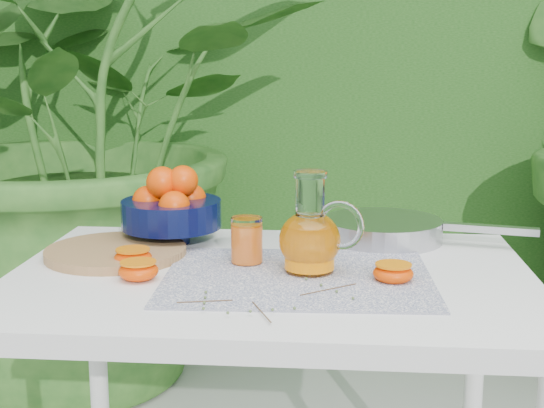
# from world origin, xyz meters

# --- Properties ---
(hedge_backdrop) EXTENTS (8.00, 1.65, 2.50)m
(hedge_backdrop) POSITION_xyz_m (0.06, 2.06, 1.19)
(hedge_backdrop) COLOR #194D16
(hedge_backdrop) RESTS_ON ground
(potted_plant_left) EXTENTS (2.42, 2.42, 1.92)m
(potted_plant_left) POSITION_xyz_m (-0.83, 1.18, 0.96)
(potted_plant_left) COLOR #285D1F
(potted_plant_left) RESTS_ON ground
(white_table) EXTENTS (1.00, 0.70, 0.75)m
(white_table) POSITION_xyz_m (-0.08, -0.02, 0.67)
(white_table) COLOR white
(white_table) RESTS_ON ground
(placemat) EXTENTS (0.51, 0.40, 0.00)m
(placemat) POSITION_xyz_m (-0.02, -0.05, 0.75)
(placemat) COLOR #0D1B49
(placemat) RESTS_ON white_table
(cutting_board) EXTENTS (0.31, 0.31, 0.02)m
(cutting_board) POSITION_xyz_m (-0.41, 0.07, 0.76)
(cutting_board) COLOR #AA814C
(cutting_board) RESTS_ON white_table
(fruit_bowl) EXTENTS (0.28, 0.28, 0.17)m
(fruit_bowl) POSITION_xyz_m (-0.32, 0.19, 0.83)
(fruit_bowl) COLOR black
(fruit_bowl) RESTS_ON white_table
(juice_pitcher) EXTENTS (0.18, 0.15, 0.19)m
(juice_pitcher) POSITION_xyz_m (-0.00, -0.02, 0.82)
(juice_pitcher) COLOR white
(juice_pitcher) RESTS_ON white_table
(juice_tumbler) EXTENTS (0.07, 0.07, 0.09)m
(juice_tumbler) POSITION_xyz_m (-0.13, 0.03, 0.80)
(juice_tumbler) COLOR white
(juice_tumbler) RESTS_ON white_table
(saute_pan) EXTENTS (0.48, 0.32, 0.05)m
(saute_pan) POSITION_xyz_m (0.15, 0.25, 0.78)
(saute_pan) COLOR #B4B4B9
(saute_pan) RESTS_ON white_table
(orange_halves) EXTENTS (0.59, 0.17, 0.04)m
(orange_halves) POSITION_xyz_m (-0.17, -0.05, 0.77)
(orange_halves) COLOR #FF4D02
(orange_halves) RESTS_ON white_table
(thyme_sprigs) EXTENTS (0.30, 0.23, 0.01)m
(thyme_sprigs) POSITION_xyz_m (-0.07, -0.20, 0.76)
(thyme_sprigs) COLOR brown
(thyme_sprigs) RESTS_ON white_table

